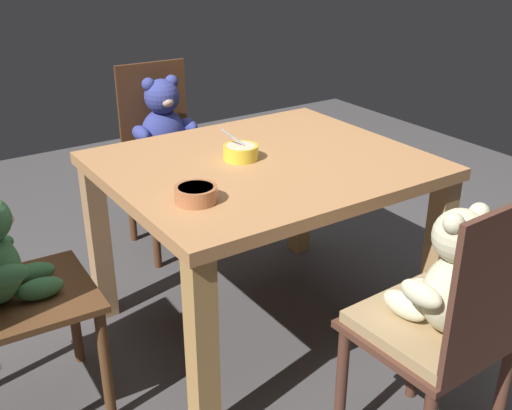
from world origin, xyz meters
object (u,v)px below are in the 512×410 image
(dining_table, at_px, (263,188))
(porridge_bowl_yellow_center, at_px, (241,152))
(porridge_bowl_terracotta_near_left, at_px, (196,194))
(teddy_chair_near_front, at_px, (446,304))
(teddy_chair_far_center, at_px, (165,136))

(dining_table, xyz_separation_m, porridge_bowl_yellow_center, (-0.06, 0.06, 0.14))
(porridge_bowl_yellow_center, bearing_deg, porridge_bowl_terracotta_near_left, -142.41)
(dining_table, bearing_deg, teddy_chair_near_front, -88.49)
(dining_table, relative_size, teddy_chair_near_front, 1.25)
(teddy_chair_far_center, height_order, teddy_chair_near_front, same)
(dining_table, xyz_separation_m, teddy_chair_near_front, (0.02, -0.86, -0.05))
(teddy_chair_near_front, distance_m, porridge_bowl_yellow_center, 0.93)
(porridge_bowl_terracotta_near_left, relative_size, porridge_bowl_yellow_center, 1.04)
(teddy_chair_far_center, distance_m, porridge_bowl_terracotta_near_left, 1.14)
(porridge_bowl_terracotta_near_left, height_order, porridge_bowl_yellow_center, porridge_bowl_yellow_center)
(teddy_chair_near_front, distance_m, porridge_bowl_terracotta_near_left, 0.80)
(teddy_chair_near_front, bearing_deg, porridge_bowl_yellow_center, 3.12)
(dining_table, bearing_deg, porridge_bowl_yellow_center, 139.16)
(teddy_chair_far_center, xyz_separation_m, teddy_chair_near_front, (0.01, -1.72, -0.02))
(teddy_chair_near_front, bearing_deg, porridge_bowl_terracotta_near_left, 29.19)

